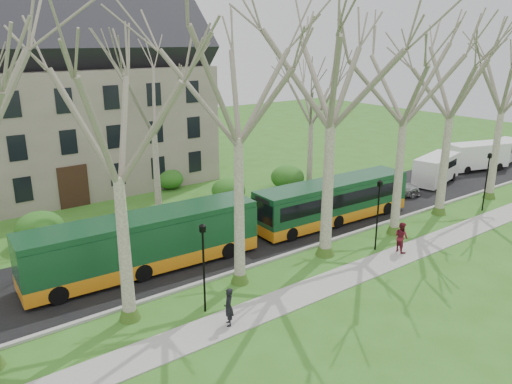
% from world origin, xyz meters
% --- Properties ---
extents(ground, '(120.00, 120.00, 0.00)m').
position_xyz_m(ground, '(0.00, 0.00, 0.00)').
color(ground, '#32621C').
rests_on(ground, ground).
extents(sidewalk, '(70.00, 2.00, 0.06)m').
position_xyz_m(sidewalk, '(0.00, -2.50, 0.03)').
color(sidewalk, gray).
rests_on(sidewalk, ground).
extents(road, '(80.00, 8.00, 0.06)m').
position_xyz_m(road, '(0.00, 5.50, 0.03)').
color(road, black).
rests_on(road, ground).
extents(curb, '(80.00, 0.25, 0.14)m').
position_xyz_m(curb, '(0.00, 1.50, 0.07)').
color(curb, '#A5A39E').
rests_on(curb, ground).
extents(building, '(26.50, 12.20, 16.00)m').
position_xyz_m(building, '(-6.00, 24.00, 8.07)').
color(building, gray).
rests_on(building, ground).
extents(tree_row_verge, '(49.00, 7.00, 14.00)m').
position_xyz_m(tree_row_verge, '(0.00, 0.30, 7.00)').
color(tree_row_verge, gray).
rests_on(tree_row_verge, ground).
extents(tree_row_far, '(33.00, 7.00, 12.00)m').
position_xyz_m(tree_row_far, '(-1.33, 11.00, 6.00)').
color(tree_row_far, gray).
rests_on(tree_row_far, ground).
extents(lamp_row, '(36.22, 0.22, 4.30)m').
position_xyz_m(lamp_row, '(-0.00, -1.00, 2.57)').
color(lamp_row, black).
rests_on(lamp_row, ground).
extents(hedges, '(30.60, 8.60, 2.00)m').
position_xyz_m(hedges, '(-4.67, 14.00, 1.00)').
color(hedges, '#2D651D').
rests_on(hedges, ground).
extents(bus_lead, '(13.05, 3.34, 3.23)m').
position_xyz_m(bus_lead, '(-6.35, 4.66, 1.68)').
color(bus_lead, '#124123').
rests_on(bus_lead, road).
extents(bus_follow, '(12.13, 2.94, 3.01)m').
position_xyz_m(bus_follow, '(7.31, 3.95, 1.57)').
color(bus_follow, '#124123').
rests_on(bus_follow, road).
extents(sedan, '(5.64, 3.78, 1.52)m').
position_xyz_m(sedan, '(14.98, 5.30, 0.82)').
color(sedan, '#AEAFB3').
rests_on(sedan, road).
extents(van_a, '(5.95, 3.30, 2.46)m').
position_xyz_m(van_a, '(21.39, 5.36, 1.29)').
color(van_a, white).
rests_on(van_a, road).
extents(van_b, '(6.35, 3.84, 2.61)m').
position_xyz_m(van_b, '(28.61, 5.82, 1.36)').
color(van_b, white).
rests_on(van_b, road).
extents(van_c, '(5.45, 2.82, 2.26)m').
position_xyz_m(van_c, '(33.65, 5.76, 1.19)').
color(van_c, white).
rests_on(van_c, road).
extents(pedestrian_a, '(0.65, 0.76, 1.76)m').
position_xyz_m(pedestrian_a, '(-5.79, -2.70, 0.94)').
color(pedestrian_a, black).
rests_on(pedestrian_a, sidewalk).
extents(pedestrian_b, '(0.88, 1.03, 1.84)m').
position_xyz_m(pedestrian_b, '(6.89, -2.16, 0.98)').
color(pedestrian_b, maroon).
rests_on(pedestrian_b, sidewalk).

